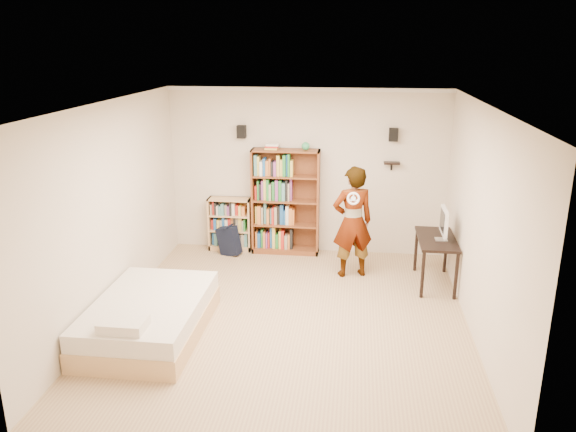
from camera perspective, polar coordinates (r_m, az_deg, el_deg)
name	(u,v)px	position (r m, az deg, el deg)	size (l,w,h in m)	color
ground	(288,318)	(7.29, 0.05, -10.33)	(4.50, 5.00, 0.01)	tan
room_shell	(288,184)	(6.66, 0.05, 3.22)	(4.52, 5.02, 2.71)	beige
crown_molding	(289,107)	(6.50, 0.05, 11.01)	(4.50, 5.00, 0.06)	silver
speaker_left	(242,132)	(9.10, -4.74, 8.53)	(0.14, 0.12, 0.20)	black
speaker_right	(393,135)	(8.94, 10.67, 8.13)	(0.14, 0.12, 0.20)	black
wall_shelf	(392,163)	(9.03, 10.51, 5.32)	(0.25, 0.16, 0.03)	black
tall_bookshelf	(286,202)	(9.17, -0.25, 1.41)	(1.10, 0.32, 1.74)	brown
low_bookshelf	(230,224)	(9.48, -5.90, -0.81)	(0.71, 0.27, 0.89)	tan
computer_desk	(435,261)	(8.38, 14.70, -4.46)	(0.52, 1.04, 0.71)	black
imac	(442,224)	(8.12, 15.41, -0.82)	(0.09, 0.46, 0.46)	white
daybed	(149,313)	(7.00, -13.92, -9.52)	(1.25, 1.92, 0.57)	silver
person	(353,222)	(8.31, 6.58, -0.61)	(0.61, 0.40, 1.68)	black
wii_wheel	(353,199)	(7.88, 6.66, 1.77)	(0.18, 0.18, 0.03)	white
navy_bag	(229,240)	(9.31, -6.02, -2.47)	(0.36, 0.23, 0.49)	black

